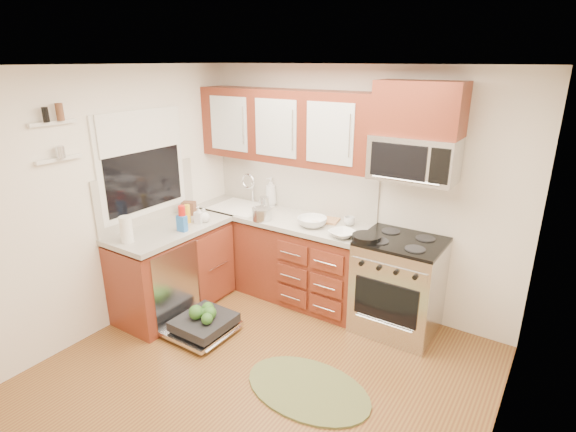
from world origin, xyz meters
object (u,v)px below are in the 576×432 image
Objects in this scene: microwave at (414,158)px; bowl_b at (312,222)px; sink at (241,218)px; cutting_board at (324,220)px; paper_towel_roll at (126,229)px; stock_pot at (262,214)px; cup at (349,221)px; skillet at (367,237)px; bowl_a at (343,234)px; range at (398,286)px; rug at (308,389)px; upper_cabinets at (285,126)px; dishwasher at (202,325)px.

microwave is 1.19m from bowl_b.
sink is 1.98× the size of cutting_board.
sink is 2.48× the size of paper_towel_roll.
stock_pot is (0.46, -0.20, 0.19)m from sink.
microwave reaches higher than cup.
sink is at bearing 173.95° from skillet.
skillet is at bearing -1.09° from bowl_a.
rug is (-0.26, -1.24, -0.46)m from range.
upper_cabinets is 2.16× the size of range.
upper_cabinets reaches higher than paper_towel_roll.
microwave is (1.41, -0.02, -0.18)m from upper_cabinets.
bowl_b is at bearing 46.78° from paper_towel_roll.
stock_pot is at bearing -167.35° from microwave.
upper_cabinets is at bearing 159.62° from bowl_a.
sink is at bearing -176.15° from microwave.
upper_cabinets is at bearing 83.96° from dishwasher.
stock_pot is at bearing -100.51° from upper_cabinets.
cup reaches higher than skillet.
bowl_a is at bearing -161.24° from range.
skillet is 1.19m from stock_pot.
cutting_board is at bearing 50.57° from paper_towel_roll.
bowl_b is (-0.66, 1.15, 0.96)m from rug.
upper_cabinets reaches higher than cup.
sink is 1.38m from dishwasher.
cutting_board is at bearing 30.14° from stock_pot.
paper_towel_roll is at bearing -99.04° from sink.
skillet is at bearing 1.21° from stock_pot.
range is 1.95m from dishwasher.
sink is 1.04m from cutting_board.
range is 1.02m from cutting_board.
cup reaches higher than sink.
microwave is at bearing 29.51° from bowl_a.
bowl_b reaches higher than sink.
paper_towel_roll is (-2.15, -1.40, 0.58)m from range.
rug is at bearing 4.67° from paper_towel_roll.
stock_pot is at bearing 60.21° from paper_towel_roll.
sink is 2.51× the size of bowl_a.
paper_towel_roll is (-0.68, -1.19, 0.06)m from stock_pot.
cutting_board is 1.04× the size of bowl_b.
bowl_a is (1.01, 0.95, 0.86)m from dishwasher.
stock_pot is (0.07, 0.92, 0.89)m from dishwasher.
cup is (1.31, 0.15, 0.17)m from sink.
cup is at bearing 45.12° from paper_towel_roll.
cup is at bearing 22.46° from stock_pot.
dishwasher is (-1.54, -1.13, -0.38)m from range.
stock_pot is 0.66m from cutting_board.
upper_cabinets is 1.07m from cutting_board.
microwave is 0.96m from cup.
skillet reaches higher than cutting_board.
rug is at bearing -89.18° from skillet.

